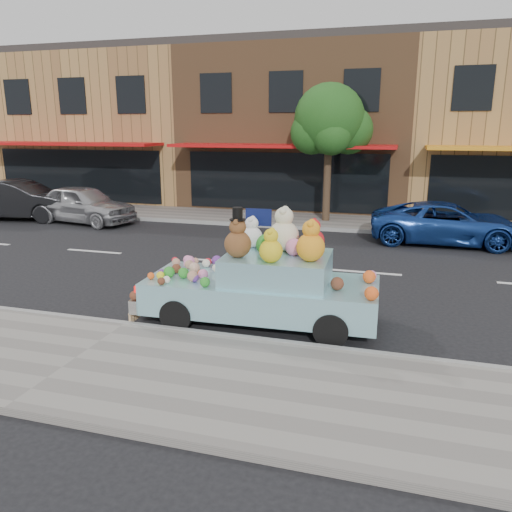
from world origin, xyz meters
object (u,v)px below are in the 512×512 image
(art_car, at_px, (263,282))
(car_silver, at_px, (83,204))
(street_tree, at_px, (330,125))
(car_dark, at_px, (19,200))
(car_blue, at_px, (447,223))

(art_car, bearing_deg, car_silver, 137.79)
(street_tree, distance_m, car_dark, 12.62)
(street_tree, height_order, car_silver, street_tree)
(car_dark, bearing_deg, art_car, -131.74)
(street_tree, relative_size, car_blue, 1.10)
(car_silver, relative_size, art_car, 0.94)
(street_tree, relative_size, art_car, 1.15)
(car_dark, height_order, art_car, art_car)
(street_tree, relative_size, car_dark, 1.10)
(car_blue, bearing_deg, car_dark, 91.49)
(street_tree, xyz_separation_m, art_car, (0.34, -10.53, -2.90))
(car_dark, distance_m, art_car, 14.62)
(car_blue, relative_size, art_car, 1.04)
(car_silver, bearing_deg, car_dark, 101.82)
(street_tree, bearing_deg, car_silver, -163.98)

